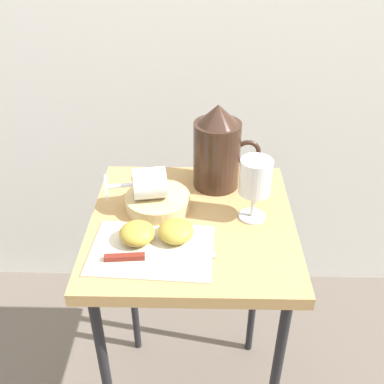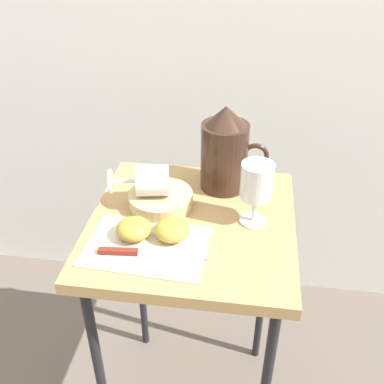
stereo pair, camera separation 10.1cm
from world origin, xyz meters
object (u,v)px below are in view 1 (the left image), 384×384
at_px(table, 192,247).
at_px(pitcher, 217,154).
at_px(basket_tray, 158,202).
at_px(knife, 143,257).
at_px(wine_glass_upright, 255,180).
at_px(wine_glass_tipped_near, 148,183).
at_px(apple_half_left, 137,233).
at_px(apple_half_right, 176,231).

height_order(table, pitcher, pitcher).
xyz_separation_m(basket_tray, pitcher, (0.15, 0.11, 0.07)).
bearing_deg(basket_tray, knife, -94.61).
bearing_deg(basket_tray, wine_glass_upright, -8.39).
xyz_separation_m(basket_tray, wine_glass_tipped_near, (-0.02, -0.00, 0.06)).
xyz_separation_m(wine_glass_tipped_near, apple_half_left, (-0.01, -0.13, -0.05)).
relative_size(wine_glass_upright, knife, 0.66).
bearing_deg(basket_tray, pitcher, 37.22).
relative_size(basket_tray, pitcher, 0.70).
xyz_separation_m(apple_half_right, knife, (-0.07, -0.07, -0.02)).
distance_m(pitcher, knife, 0.35).
xyz_separation_m(apple_half_left, knife, (0.02, -0.06, -0.02)).
distance_m(table, basket_tray, 0.14).
distance_m(pitcher, wine_glass_tipped_near, 0.20).
height_order(wine_glass_tipped_near, knife, wine_glass_tipped_near).
distance_m(basket_tray, apple_half_right, 0.13).
xyz_separation_m(basket_tray, wine_glass_upright, (0.23, -0.03, 0.09)).
bearing_deg(basket_tray, table, -30.09).
bearing_deg(table, wine_glass_upright, 6.17).
xyz_separation_m(pitcher, apple_half_right, (-0.09, -0.23, -0.07)).
bearing_deg(wine_glass_tipped_near, table, -23.04).
bearing_deg(wine_glass_upright, apple_half_left, -159.36).
distance_m(apple_half_right, knife, 0.09).
height_order(pitcher, apple_half_right, pitcher).
xyz_separation_m(pitcher, knife, (-0.16, -0.30, -0.08)).
distance_m(wine_glass_upright, apple_half_right, 0.21).
distance_m(pitcher, apple_half_left, 0.31).
bearing_deg(table, basket_tray, 149.91).
relative_size(pitcher, knife, 0.96).
distance_m(table, apple_half_right, 0.14).
xyz_separation_m(table, apple_half_left, (-0.12, -0.08, 0.11)).
relative_size(table, knife, 3.15).
bearing_deg(apple_half_right, pitcher, 67.89).
distance_m(wine_glass_tipped_near, apple_half_left, 0.14).
height_order(basket_tray, pitcher, pitcher).
bearing_deg(apple_half_right, basket_tray, 112.31).
relative_size(apple_half_left, knife, 0.34).
xyz_separation_m(wine_glass_tipped_near, knife, (0.01, -0.19, -0.06)).
relative_size(table, wine_glass_tipped_near, 4.86).
bearing_deg(basket_tray, apple_half_right, -67.69).
distance_m(wine_glass_upright, wine_glass_tipped_near, 0.25).
xyz_separation_m(table, apple_half_right, (-0.03, -0.07, 0.11)).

